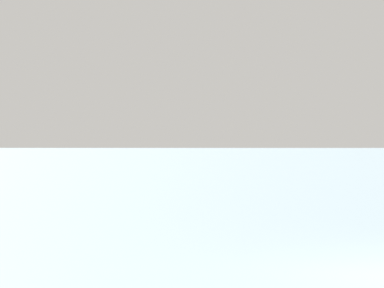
{
  "coord_description": "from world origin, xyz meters",
  "views": [
    {
      "loc": [
        -1.15,
        -13.73,
        1.99
      ],
      "look_at": [
        -5.08,
        7.99,
        2.04
      ],
      "focal_mm": 82.01,
      "sensor_mm": 36.0,
      "label": 1
    }
  ],
  "objects": []
}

